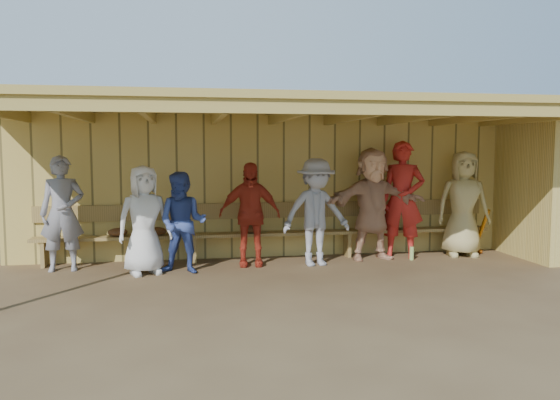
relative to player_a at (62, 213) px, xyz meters
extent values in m
plane|color=brown|center=(3.24, -0.71, -0.87)|extent=(90.00, 90.00, 0.00)
imported|color=gray|center=(0.00, 0.00, 0.00)|extent=(0.66, 0.46, 1.73)
imported|color=silver|center=(1.22, -0.43, -0.07)|extent=(0.90, 0.74, 1.59)
imported|color=#364B96|center=(1.77, -0.48, -0.12)|extent=(0.86, 0.75, 1.50)
imported|color=#B4301C|center=(2.80, -0.12, -0.06)|extent=(0.98, 0.47, 1.62)
imported|color=#9A9AA2|center=(3.83, -0.27, -0.03)|extent=(1.15, 0.75, 1.68)
imported|color=tan|center=(4.86, 0.03, 0.06)|extent=(1.76, 0.71, 1.86)
imported|color=red|center=(5.41, 0.10, 0.11)|extent=(0.85, 0.72, 1.96)
imported|color=tan|center=(6.48, 0.04, 0.03)|extent=(0.97, 0.73, 1.80)
cube|color=tan|center=(3.24, 0.64, 0.33)|extent=(8.60, 0.20, 2.40)
cube|color=tan|center=(7.44, -0.26, 0.33)|extent=(0.20, 1.62, 2.40)
cube|color=#AF9848|center=(3.24, -0.71, 1.58)|extent=(8.80, 3.20, 0.10)
cube|color=#AF9848|center=(3.24, -2.21, 1.45)|extent=(8.80, 0.10, 0.18)
cube|color=#AF9848|center=(-0.56, -0.71, 1.44)|extent=(0.08, 3.00, 0.16)
cube|color=#AF9848|center=(0.39, -0.71, 1.44)|extent=(0.08, 3.00, 0.16)
cube|color=#AF9848|center=(1.34, -0.71, 1.44)|extent=(0.08, 3.00, 0.16)
cube|color=#AF9848|center=(2.29, -0.71, 1.44)|extent=(0.08, 3.00, 0.16)
cube|color=#AF9848|center=(3.24, -0.71, 1.44)|extent=(0.08, 3.00, 0.16)
cube|color=#AF9848|center=(4.19, -0.71, 1.44)|extent=(0.08, 3.00, 0.16)
cube|color=#AF9848|center=(5.14, -0.71, 1.44)|extent=(0.08, 3.00, 0.16)
cube|color=#AF9848|center=(6.09, -0.71, 1.44)|extent=(0.08, 3.00, 0.16)
cube|color=#AF9848|center=(7.04, -0.71, 1.44)|extent=(0.08, 3.00, 0.16)
cube|color=#9D8043|center=(3.24, 0.35, -0.44)|extent=(7.60, 0.32, 0.05)
cube|color=#9D8043|center=(3.24, 0.51, -0.07)|extent=(7.60, 0.04, 0.26)
cube|color=#9D8043|center=(-0.36, 0.35, -0.67)|extent=(0.06, 0.29, 0.40)
cube|color=#9D8043|center=(1.95, 0.35, -0.67)|extent=(0.06, 0.29, 0.40)
cube|color=#9D8043|center=(4.53, 0.35, -0.67)|extent=(0.06, 0.29, 0.40)
cube|color=#9D8043|center=(6.84, 0.35, -0.67)|extent=(0.06, 0.29, 0.40)
cylinder|color=orange|center=(6.89, 0.15, -0.47)|extent=(0.13, 0.41, 0.80)
sphere|color=orange|center=(6.89, 0.15, -0.83)|extent=(0.08, 0.08, 0.08)
ellipsoid|color=#593319|center=(0.75, 0.30, -0.35)|extent=(0.30, 0.24, 0.14)
ellipsoid|color=#593319|center=(1.36, 0.30, -0.35)|extent=(0.30, 0.24, 0.14)
ellipsoid|color=#593319|center=(2.88, 0.30, -0.35)|extent=(0.30, 0.24, 0.14)
cylinder|color=#8DC763|center=(4.97, 0.40, -0.31)|extent=(0.07, 0.07, 0.22)
cylinder|color=orange|center=(4.78, 0.40, -0.31)|extent=(0.07, 0.07, 0.22)
cylinder|color=#93B85C|center=(5.49, -0.15, -0.76)|extent=(0.07, 0.07, 0.22)
camera|label=1|loc=(1.82, -8.53, 0.94)|focal=35.00mm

